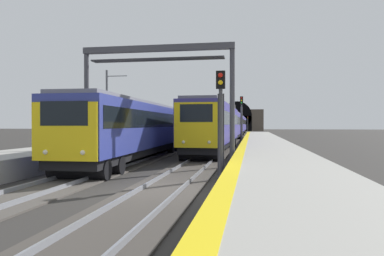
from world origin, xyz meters
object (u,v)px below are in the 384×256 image
train_main_approaching (233,124)px  catenary_mast_near (107,108)px  railway_signal_near (221,116)px  overhead_signal_gantry (157,75)px  railway_signal_mid (242,115)px  train_adjacent_platform (169,126)px  railway_signal_far (248,123)px

train_main_approaching → catenary_mast_near: 28.54m
railway_signal_near → overhead_signal_gantry: size_ratio=0.53×
railway_signal_mid → catenary_mast_near: catenary_mast_near is taller
train_main_approaching → catenary_mast_near: catenary_mast_near is taller
train_main_approaching → railway_signal_near: (-44.51, -1.86, 0.36)m
train_adjacent_platform → railway_signal_far: railway_signal_far is taller
railway_signal_mid → overhead_signal_gantry: (-25.37, 4.03, 1.70)m
railway_signal_far → overhead_signal_gantry: size_ratio=0.54×
train_adjacent_platform → catenary_mast_near: 6.97m
train_adjacent_platform → catenary_mast_near: catenary_mast_near is taller
train_main_approaching → railway_signal_far: 48.38m
train_main_approaching → train_adjacent_platform: bearing=-8.0°
train_main_approaching → railway_signal_mid: (-14.51, -1.86, 1.14)m
train_adjacent_platform → railway_signal_near: bearing=19.2°
train_adjacent_platform → railway_signal_far: bearing=174.1°
railway_signal_far → railway_signal_near: bearing=0.0°
railway_signal_far → overhead_signal_gantry: 88.35m
railway_signal_near → railway_signal_far: railway_signal_far is taller
train_adjacent_platform → catenary_mast_near: (1.56, 6.56, 1.75)m
train_adjacent_platform → railway_signal_near: (-16.63, -6.21, 0.52)m
train_main_approaching → railway_signal_near: 44.55m
overhead_signal_gantry → catenary_mast_near: (13.56, 8.74, -1.25)m
train_main_approaching → railway_signal_far: bearing=178.7°
railway_signal_mid → overhead_signal_gantry: bearing=-9.0°
train_main_approaching → railway_signal_near: train_main_approaching is taller
railway_signal_mid → train_main_approaching: bearing=-172.7°
train_main_approaching → railway_signal_far: size_ratio=16.09×
railway_signal_near → overhead_signal_gantry: 6.62m
railway_signal_mid → railway_signal_far: size_ratio=1.23×
train_main_approaching → railway_signal_near: size_ratio=16.50×
railway_signal_mid → railway_signal_far: bearing=-180.0°
train_main_approaching → overhead_signal_gantry: 40.04m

